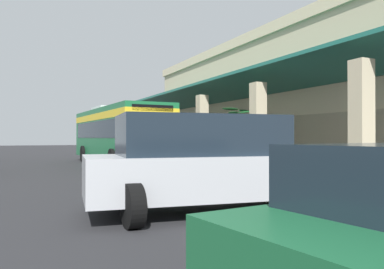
# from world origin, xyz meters

# --- Properties ---
(ground) EXTENTS (120.00, 120.00, 0.00)m
(ground) POSITION_xyz_m (0.00, 8.00, 0.00)
(ground) COLOR #262628
(curb_strip) EXTENTS (33.10, 0.50, 0.12)m
(curb_strip) POSITION_xyz_m (-0.83, 2.35, 0.06)
(curb_strip) COLOR #9E998E
(curb_strip) RESTS_ON ground
(plaza_building) EXTENTS (27.89, 15.14, 7.70)m
(plaza_building) POSITION_xyz_m (-0.83, 11.98, 3.85)
(plaza_building) COLOR #C6B793
(plaza_building) RESTS_ON ground
(transit_bus) EXTENTS (11.30, 3.12, 3.34)m
(transit_bus) POSITION_xyz_m (-2.92, -1.09, 1.85)
(transit_bus) COLOR #196638
(transit_bus) RESTS_ON ground
(parked_suv_silver) EXTENTS (3.10, 5.01, 1.97)m
(parked_suv_silver) POSITION_xyz_m (11.71, -2.88, 1.02)
(parked_suv_silver) COLOR #B2B5BA
(parked_suv_silver) RESTS_ON ground
(pedestrian) EXTENTS (0.43, 0.65, 1.67)m
(pedestrian) POSITION_xyz_m (8.02, -3.21, 0.94)
(pedestrian) COLOR #726651
(pedestrian) RESTS_ON ground
(potted_palm) EXTENTS (1.77, 1.86, 2.99)m
(potted_palm) POSITION_xyz_m (2.36, 3.66, 0.64)
(potted_palm) COLOR brown
(potted_palm) RESTS_ON ground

